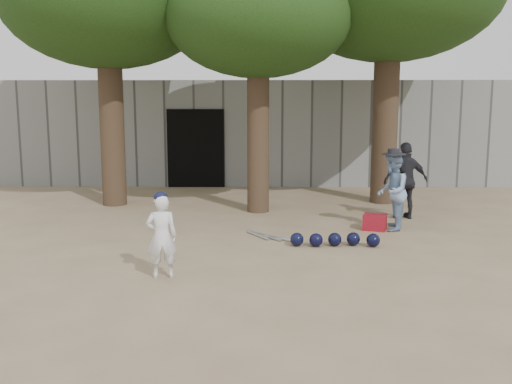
{
  "coord_description": "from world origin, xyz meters",
  "views": [
    {
      "loc": [
        0.73,
        -8.24,
        2.43
      ],
      "look_at": [
        0.6,
        1.0,
        0.95
      ],
      "focal_mm": 40.0,
      "sensor_mm": 36.0,
      "label": 1
    }
  ],
  "objects_px": {
    "spectator_blue": "(392,192)",
    "spectator_dark": "(406,181)",
    "boy_player": "(162,236)",
    "red_bag": "(375,222)"
  },
  "relations": [
    {
      "from": "spectator_blue",
      "to": "spectator_dark",
      "type": "xyz_separation_m",
      "value": [
        0.52,
        1.08,
        0.06
      ]
    },
    {
      "from": "spectator_blue",
      "to": "red_bag",
      "type": "height_order",
      "value": "spectator_blue"
    },
    {
      "from": "spectator_dark",
      "to": "red_bag",
      "type": "distance_m",
      "value": 1.51
    },
    {
      "from": "boy_player",
      "to": "spectator_dark",
      "type": "relative_size",
      "value": 0.73
    },
    {
      "from": "spectator_dark",
      "to": "red_bag",
      "type": "xyz_separation_m",
      "value": [
        -0.83,
        -1.09,
        -0.65
      ]
    },
    {
      "from": "spectator_blue",
      "to": "red_bag",
      "type": "bearing_deg",
      "value": -74.35
    },
    {
      "from": "spectator_dark",
      "to": "red_bag",
      "type": "bearing_deg",
      "value": 43.72
    },
    {
      "from": "boy_player",
      "to": "red_bag",
      "type": "xyz_separation_m",
      "value": [
        3.52,
        2.99,
        -0.43
      ]
    },
    {
      "from": "boy_player",
      "to": "spectator_blue",
      "type": "relative_size",
      "value": 0.79
    },
    {
      "from": "boy_player",
      "to": "red_bag",
      "type": "relative_size",
      "value": 2.78
    }
  ]
}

